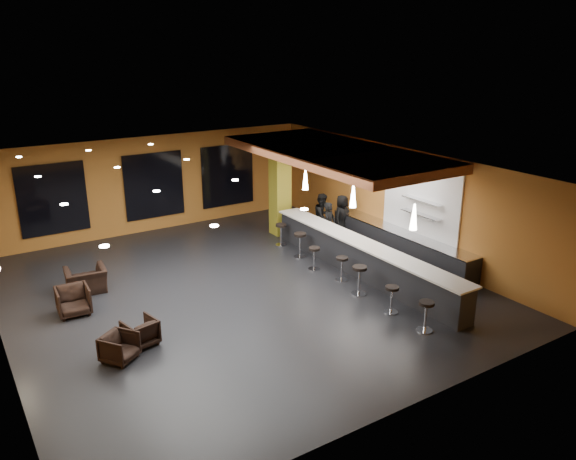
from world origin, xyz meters
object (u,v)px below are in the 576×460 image
staff_b (323,217)px  bar_stool_1 (392,296)px  armchair_d (86,280)px  bar_stool_0 (426,312)px  column (280,187)px  pendant_1 (353,196)px  bar_counter (361,259)px  armchair_a (120,347)px  pendant_2 (305,179)px  armchair_b (140,332)px  prep_counter (399,244)px  armchair_c (73,301)px  bar_stool_2 (359,277)px  bar_stool_5 (300,242)px  bar_stool_6 (281,232)px  staff_a (329,225)px  pendant_0 (414,217)px  bar_stool_4 (314,255)px  staff_c (342,217)px  bar_stool_3 (342,266)px

staff_b → bar_stool_1: 5.91m
armchair_d → bar_stool_0: 9.26m
column → pendant_1: bearing=-90.0°
bar_counter → pendant_1: size_ratio=11.43×
armchair_a → staff_b: bearing=-10.0°
pendant_2 → armchair_b: bearing=-153.7°
prep_counter → armchair_c: bearing=171.4°
pendant_1 → armchair_d: 8.01m
armchair_c → bar_stool_2: size_ratio=0.98×
bar_stool_5 → armchair_b: bearing=-157.0°
bar_counter → bar_stool_2: size_ratio=9.58×
bar_stool_6 → bar_stool_1: bearing=-92.9°
armchair_a → armchair_b: bearing=-1.4°
armchair_b → column: bearing=-156.1°
pendant_2 → armchair_d: 7.53m
armchair_b → bar_stool_0: size_ratio=0.90×
armchair_b → armchair_d: 3.68m
staff_a → pendant_0: bearing=-123.0°
bar_counter → bar_stool_6: bar_counter is taller
column → bar_stool_6: bearing=-120.5°
armchair_c → armchair_d: (0.62, 1.23, -0.02)m
bar_stool_2 → armchair_a: bearing=178.3°
prep_counter → armchair_b: bearing=-174.1°
bar_stool_0 → bar_stool_5: size_ratio=0.95×
pendant_2 → staff_a: size_ratio=0.45×
bar_stool_4 → armchair_c: bearing=172.6°
staff_c → bar_stool_6: (-2.25, 0.46, -0.29)m
armchair_c → bar_stool_5: (7.14, 0.20, 0.16)m
bar_stool_4 → staff_c: bearing=37.1°
bar_counter → armchair_a: bar_counter is taller
pendant_2 → armchair_a: 8.72m
staff_b → bar_stool_4: bearing=-154.6°
pendant_2 → bar_stool_1: size_ratio=0.96×
pendant_2 → staff_a: (0.64, -0.52, -1.56)m
armchair_d → bar_stool_1: (6.31, -5.58, 0.12)m
bar_counter → armchair_c: 8.13m
armchair_a → bar_stool_2: 6.61m
prep_counter → armchair_b: size_ratio=8.51×
pendant_2 → armchair_d: pendant_2 is taller
prep_counter → staff_a: 2.43m
prep_counter → pendant_1: size_ratio=8.57×
bar_counter → armchair_a: size_ratio=11.56×
armchair_d → bar_stool_4: size_ratio=1.50×
prep_counter → bar_stool_1: size_ratio=8.19×
column → bar_stool_6: (-0.65, -1.11, -1.26)m
bar_stool_0 → bar_stool_5: bar_stool_5 is taller
staff_c → armchair_c: size_ratio=1.92×
bar_stool_5 → bar_stool_3: bearing=-90.4°
bar_stool_4 → pendant_1: bearing=-32.4°
staff_b → bar_stool_5: (-1.65, -1.04, -0.31)m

